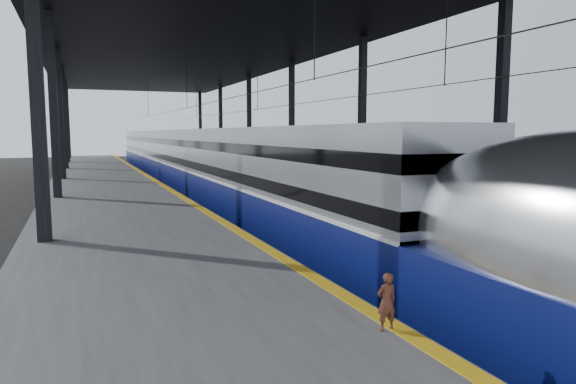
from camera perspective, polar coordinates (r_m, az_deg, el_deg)
ground at (r=11.52m, az=4.38°, el=-12.84°), size 160.00×160.00×0.00m
platform at (r=29.92m, az=-19.44°, el=-0.18°), size 6.00×80.00×1.00m
yellow_strip at (r=30.13m, az=-14.16°, el=1.00°), size 0.30×80.00×0.01m
rails at (r=31.38m, az=-4.67°, el=-0.30°), size 6.52×80.00×0.16m
canopy at (r=30.93m, az=-9.63°, el=16.33°), size 18.00×75.00×9.47m
tgv_train at (r=33.23m, az=-10.26°, el=3.12°), size 2.81×65.20×4.03m
second_train at (r=49.12m, az=-8.25°, el=4.18°), size 2.63×56.05×3.62m
child at (r=7.64m, az=10.89°, el=-11.88°), size 0.31×0.21×0.85m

